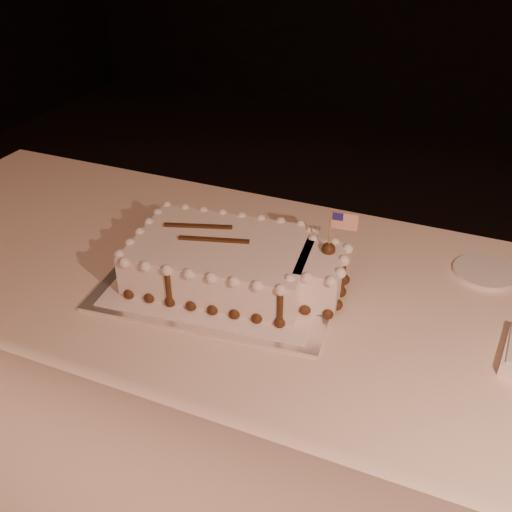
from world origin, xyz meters
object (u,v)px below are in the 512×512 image
at_px(banquet_table, 317,417).
at_px(cake_board, 223,279).
at_px(sheet_cake, 234,262).
at_px(side_plate, 485,272).

xyz_separation_m(banquet_table, cake_board, (-0.23, -0.03, 0.38)).
bearing_deg(banquet_table, sheet_cake, -173.15).
distance_m(cake_board, sheet_cake, 0.06).
relative_size(cake_board, sheet_cake, 1.04).
bearing_deg(cake_board, banquet_table, 0.62).
bearing_deg(side_plate, banquet_table, -143.66).
bearing_deg(banquet_table, side_plate, 36.34).
bearing_deg(side_plate, sheet_cake, -154.00).
distance_m(banquet_table, cake_board, 0.45).
bearing_deg(banquet_table, cake_board, -173.20).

